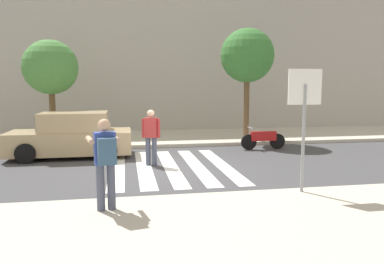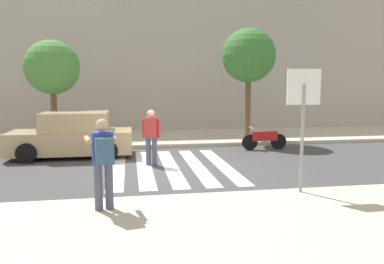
% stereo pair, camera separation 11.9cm
% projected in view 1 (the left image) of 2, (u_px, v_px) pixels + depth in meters
% --- Properties ---
extents(ground_plane, '(120.00, 120.00, 0.00)m').
position_uv_depth(ground_plane, '(171.00, 168.00, 11.25)').
color(ground_plane, '#424244').
extents(sidewalk_near, '(60.00, 6.00, 0.14)m').
position_uv_depth(sidewalk_near, '(226.00, 260.00, 5.19)').
color(sidewalk_near, beige).
rests_on(sidewalk_near, ground).
extents(sidewalk_far, '(60.00, 4.80, 0.14)m').
position_uv_depth(sidewalk_far, '(155.00, 138.00, 17.10)').
color(sidewalk_far, beige).
rests_on(sidewalk_far, ground).
extents(building_facade_far, '(56.00, 4.00, 7.30)m').
position_uv_depth(building_facade_far, '(148.00, 64.00, 20.95)').
color(building_facade_far, '#ADA89E').
rests_on(building_facade_far, ground).
extents(crosswalk_stripe_0, '(0.44, 5.20, 0.01)m').
position_uv_depth(crosswalk_stripe_0, '(117.00, 168.00, 11.17)').
color(crosswalk_stripe_0, silver).
rests_on(crosswalk_stripe_0, ground).
extents(crosswalk_stripe_1, '(0.44, 5.20, 0.01)m').
position_uv_depth(crosswalk_stripe_1, '(144.00, 167.00, 11.31)').
color(crosswalk_stripe_1, silver).
rests_on(crosswalk_stripe_1, ground).
extents(crosswalk_stripe_2, '(0.44, 5.20, 0.01)m').
position_uv_depth(crosswalk_stripe_2, '(170.00, 166.00, 11.45)').
color(crosswalk_stripe_2, silver).
rests_on(crosswalk_stripe_2, ground).
extents(crosswalk_stripe_3, '(0.44, 5.20, 0.01)m').
position_uv_depth(crosswalk_stripe_3, '(196.00, 165.00, 11.59)').
color(crosswalk_stripe_3, silver).
rests_on(crosswalk_stripe_3, ground).
extents(crosswalk_stripe_4, '(0.44, 5.20, 0.01)m').
position_uv_depth(crosswalk_stripe_4, '(221.00, 164.00, 11.73)').
color(crosswalk_stripe_4, silver).
rests_on(crosswalk_stripe_4, ground).
extents(stop_sign, '(0.76, 0.08, 2.68)m').
position_uv_depth(stop_sign, '(304.00, 103.00, 8.04)').
color(stop_sign, gray).
rests_on(stop_sign, sidewalk_near).
extents(photographer_with_backpack, '(0.68, 0.91, 1.72)m').
position_uv_depth(photographer_with_backpack, '(105.00, 157.00, 6.91)').
color(photographer_with_backpack, '#474C60').
rests_on(photographer_with_backpack, sidewalk_near).
extents(pedestrian_crossing, '(0.56, 0.34, 1.72)m').
position_uv_depth(pedestrian_crossing, '(151.00, 134.00, 11.48)').
color(pedestrian_crossing, '#474C60').
rests_on(pedestrian_crossing, ground).
extents(parked_car_tan, '(4.10, 1.92, 1.55)m').
position_uv_depth(parked_car_tan, '(72.00, 136.00, 12.85)').
color(parked_car_tan, tan).
rests_on(parked_car_tan, ground).
extents(motorcycle, '(1.76, 0.60, 0.87)m').
position_uv_depth(motorcycle, '(263.00, 139.00, 14.42)').
color(motorcycle, black).
rests_on(motorcycle, ground).
extents(street_tree_west, '(2.14, 2.14, 4.10)m').
position_uv_depth(street_tree_west, '(51.00, 68.00, 14.73)').
color(street_tree_west, brown).
rests_on(street_tree_west, sidewalk_far).
extents(street_tree_center, '(2.27, 2.27, 4.71)m').
position_uv_depth(street_tree_center, '(247.00, 56.00, 15.79)').
color(street_tree_center, brown).
rests_on(street_tree_center, sidewalk_far).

